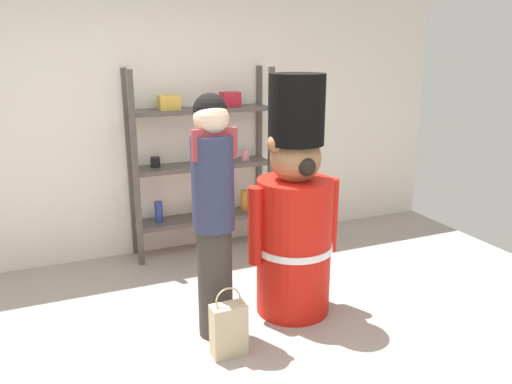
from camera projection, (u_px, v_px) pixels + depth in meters
name	position (u px, v px, depth m)	size (l,w,h in m)	color
ground_plane	(232.00, 366.00, 3.27)	(6.40, 6.40, 0.00)	#9E9389
back_wall	(149.00, 120.00, 4.86)	(6.40, 0.12, 2.60)	silver
merchandise_shelf	(202.00, 161.00, 4.94)	(1.38, 0.35, 1.79)	#4C4742
teddy_bear_guard	(294.00, 215.00, 3.77)	(0.74, 0.58, 1.80)	red
person_shopper	(213.00, 209.00, 3.40)	(0.30, 0.28, 1.70)	#38332D
shopping_bag	(229.00, 329.00, 3.35)	(0.23, 0.13, 0.49)	#C1AD89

